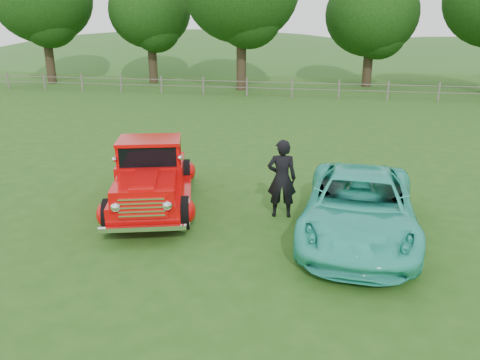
% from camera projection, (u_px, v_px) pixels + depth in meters
% --- Properties ---
extents(ground, '(140.00, 140.00, 0.00)m').
position_uv_depth(ground, '(185.00, 240.00, 10.11)').
color(ground, '#245015').
rests_on(ground, ground).
extents(distant_hills, '(116.00, 60.00, 18.00)m').
position_uv_depth(distant_hills, '(290.00, 92.00, 67.60)').
color(distant_hills, '#2B5820').
rests_on(distant_hills, ground).
extents(fence_line, '(48.00, 0.12, 1.20)m').
position_uv_depth(fence_line, '(292.00, 88.00, 30.37)').
color(fence_line, '#655E55').
rests_on(fence_line, ground).
extents(tree_mid_west, '(6.40, 6.40, 8.46)m').
position_uv_depth(tree_mid_west, '(150.00, 11.00, 36.77)').
color(tree_mid_west, '#2F2017').
rests_on(tree_mid_west, ground).
extents(tree_near_east, '(6.80, 6.80, 8.33)m').
position_uv_depth(tree_near_east, '(372.00, 14.00, 34.44)').
color(tree_near_east, '#2F2017').
rests_on(tree_near_east, ground).
extents(red_pickup, '(3.26, 5.28, 1.78)m').
position_uv_depth(red_pickup, '(152.00, 176.00, 11.84)').
color(red_pickup, black).
rests_on(red_pickup, ground).
extents(teal_sedan, '(2.55, 5.15, 1.40)m').
position_uv_depth(teal_sedan, '(359.00, 206.00, 10.10)').
color(teal_sedan, '#30C1A8').
rests_on(teal_sedan, ground).
extents(man, '(0.75, 0.55, 1.91)m').
position_uv_depth(man, '(282.00, 179.00, 11.12)').
color(man, black).
rests_on(man, ground).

